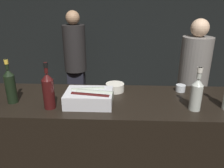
{
  "coord_description": "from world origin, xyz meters",
  "views": [
    {
      "loc": [
        0.07,
        -1.26,
        1.82
      ],
      "look_at": [
        0.0,
        0.35,
        1.2
      ],
      "focal_mm": 35.0,
      "sensor_mm": 36.0,
      "label": 1
    }
  ],
  "objects": [
    {
      "name": "red_wine_bottle_black_foil",
      "position": [
        -0.45,
        0.16,
        1.22
      ],
      "size": [
        0.08,
        0.08,
        0.34
      ],
      "color": "#380F0F",
      "rests_on": "bar_counter"
    },
    {
      "name": "ice_bin_with_bottles",
      "position": [
        -0.16,
        0.23,
        1.14
      ],
      "size": [
        0.36,
        0.26,
        0.11
      ],
      "color": "silver",
      "rests_on": "bar_counter"
    },
    {
      "name": "person_blond_tee",
      "position": [
        0.98,
        1.37,
        0.91
      ],
      "size": [
        0.36,
        0.36,
        1.63
      ],
      "rotation": [
        0.0,
        0.0,
        2.88
      ],
      "color": "black",
      "rests_on": "ground_plane"
    },
    {
      "name": "bar_counter",
      "position": [
        0.0,
        0.32,
        0.54
      ],
      "size": [
        2.34,
        0.64,
        1.08
      ],
      "color": "black",
      "rests_on": "ground_plane"
    },
    {
      "name": "candle_votive",
      "position": [
        0.59,
        0.52,
        1.11
      ],
      "size": [
        0.08,
        0.08,
        0.06
      ],
      "color": "silver",
      "rests_on": "bar_counter"
    },
    {
      "name": "wall_back_chalkboard",
      "position": [
        0.0,
        2.66,
        1.4
      ],
      "size": [
        6.4,
        0.06,
        2.8
      ],
      "color": "black",
      "rests_on": "ground_plane"
    },
    {
      "name": "bowl_white",
      "position": [
        0.02,
        0.5,
        1.12
      ],
      "size": [
        0.16,
        0.16,
        0.07
      ],
      "color": "silver",
      "rests_on": "bar_counter"
    },
    {
      "name": "white_wine_bottle",
      "position": [
        0.6,
        0.17,
        1.21
      ],
      "size": [
        0.08,
        0.08,
        0.32
      ],
      "color": "#B2B7AD",
      "rests_on": "bar_counter"
    },
    {
      "name": "champagne_bottle",
      "position": [
        -0.76,
        0.24,
        1.22
      ],
      "size": [
        0.08,
        0.08,
        0.34
      ],
      "color": "black",
      "rests_on": "bar_counter"
    },
    {
      "name": "person_in_hoodie",
      "position": [
        -0.66,
        2.08,
        0.94
      ],
      "size": [
        0.35,
        0.35,
        1.69
      ],
      "rotation": [
        0.0,
        0.0,
        0.1
      ],
      "color": "black",
      "rests_on": "ground_plane"
    }
  ]
}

